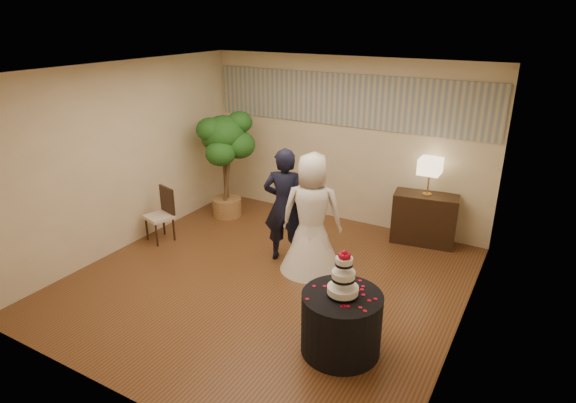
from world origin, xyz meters
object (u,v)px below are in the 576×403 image
Objects in this scene: wedding_cake at (344,273)px; side_chair at (159,215)px; groom at (285,206)px; bride at (312,213)px; ficus_tree at (225,165)px; cake_table at (341,323)px; table_lamp at (429,177)px; console at (424,219)px.

wedding_cake reaches higher than side_chair.
bride is (0.48, -0.08, 0.01)m from groom.
bride is at bearing 127.24° from wedding_cake.
groom is 0.89× the size of ficus_tree.
ficus_tree is at bearing 93.21° from side_chair.
wedding_cake is 4.11m from ficus_tree.
cake_table is at bearing -36.38° from ficus_tree.
bride reaches higher than groom.
bride reaches higher than wedding_cake.
ficus_tree reaches higher than table_lamp.
wedding_cake is 3.09m from table_lamp.
console is (1.16, 1.65, -0.45)m from bride.
console is 1.68× the size of table_lamp.
table_lamp is 3.43m from ficus_tree.
groom reaches higher than console.
side_chair reaches higher than cake_table.
wedding_cake is 0.27× the size of ficus_tree.
bride is 2.06m from console.
side_chair is (-2.53, -0.37, -0.42)m from bride.
cake_table is at bearing -91.15° from table_lamp.
side_chair is (-3.63, 1.07, 0.09)m from cake_table.
side_chair is at bearing -12.18° from bride.
groom is at bearing 135.98° from wedding_cake.
side_chair is (-3.69, -2.02, 0.03)m from console.
table_lamp is at bearing -145.75° from bride.
ficus_tree is at bearing 143.62° from cake_table.
bride is 1.82m from wedding_cake.
wedding_cake is 0.60× the size of side_chair.
table_lamp is at bearing 10.97° from ficus_tree.
table_lamp is (0.06, 3.09, 0.76)m from cake_table.
wedding_cake is at bearing -36.38° from ficus_tree.
bride is at bearing 127.24° from cake_table.
bride is 1.97× the size of side_chair.
bride is 2.42m from ficus_tree.
ficus_tree is at bearing -177.92° from console.
side_chair is at bearing -160.18° from console.
ficus_tree is (-2.21, 0.99, 0.10)m from bride.
groom is 2.94× the size of table_lamp.
ficus_tree reaches higher than groom.
table_lamp is at bearing 88.85° from cake_table.
bride reaches higher than table_lamp.
cake_table is 0.88× the size of console.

